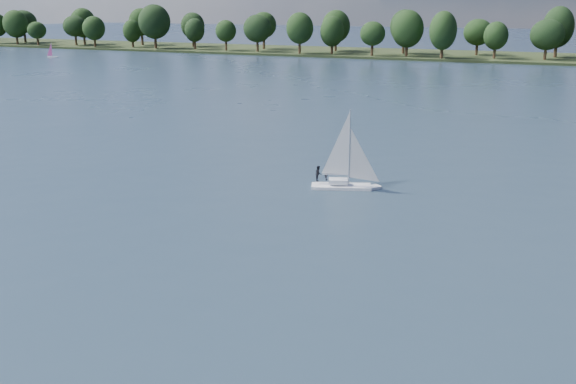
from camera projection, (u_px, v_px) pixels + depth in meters
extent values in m
plane|color=#233342|center=(439.00, 113.00, 104.85)|extent=(700.00, 700.00, 0.00)
cube|color=black|center=(497.00, 58.00, 204.28)|extent=(660.00, 40.00, 1.50)
cube|color=white|center=(343.00, 188.00, 62.58)|extent=(6.39, 3.59, 0.73)
cube|color=white|center=(343.00, 181.00, 62.37)|extent=(2.07, 1.61, 0.45)
cylinder|color=#B8B7BE|center=(344.00, 147.00, 61.39)|extent=(0.11, 0.11, 7.25)
imported|color=black|center=(327.00, 172.00, 63.18)|extent=(0.54, 0.66, 1.56)
imported|color=black|center=(318.00, 174.00, 62.77)|extent=(0.80, 0.91, 1.56)
cube|color=white|center=(53.00, 57.00, 206.40)|extent=(3.30, 2.52, 0.50)
cylinder|color=silver|center=(52.00, 50.00, 205.69)|extent=(0.09, 0.09, 4.41)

